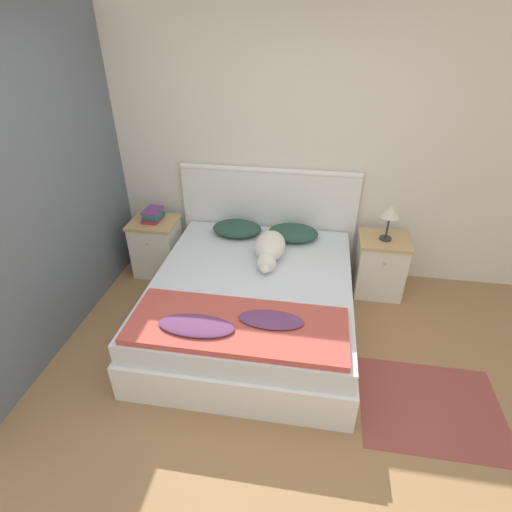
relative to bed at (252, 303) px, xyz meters
name	(u,v)px	position (x,y,z in m)	size (l,w,h in m)	color
ground_plane	(242,430)	(0.11, -1.06, -0.25)	(16.00, 16.00, 0.00)	#997047
wall_back	(282,151)	(0.11, 1.07, 1.02)	(9.00, 0.06, 2.55)	silver
wall_side_left	(55,182)	(-1.58, -0.01, 1.02)	(0.06, 3.10, 2.55)	slate
bed	(252,303)	(0.00, 0.00, 0.00)	(1.71, 1.95, 0.51)	white
headboard	(268,218)	(0.00, 1.00, 0.33)	(1.79, 0.06, 1.13)	white
nightstand_left	(157,246)	(-1.15, 0.71, 0.05)	(0.47, 0.42, 0.60)	silver
nightstand_right	(380,265)	(1.15, 0.71, 0.05)	(0.47, 0.42, 0.60)	silver
pillow_left	(237,228)	(-0.28, 0.75, 0.32)	(0.49, 0.35, 0.12)	#284C3D
pillow_right	(293,233)	(0.28, 0.75, 0.32)	(0.49, 0.35, 0.12)	#284C3D
quilt	(236,325)	(-0.01, -0.63, 0.29)	(1.55, 0.59, 0.09)	#BC4C42
dog	(270,249)	(0.10, 0.34, 0.36)	(0.28, 0.66, 0.21)	silver
book_stack	(153,215)	(-1.15, 0.74, 0.41)	(0.19, 0.24, 0.12)	#AD2D28
table_lamp	(390,213)	(1.15, 0.70, 0.62)	(0.18, 0.18, 0.35)	#2D2D33
rug	(430,406)	(1.41, -0.66, -0.25)	(1.00, 0.81, 0.00)	#93423D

